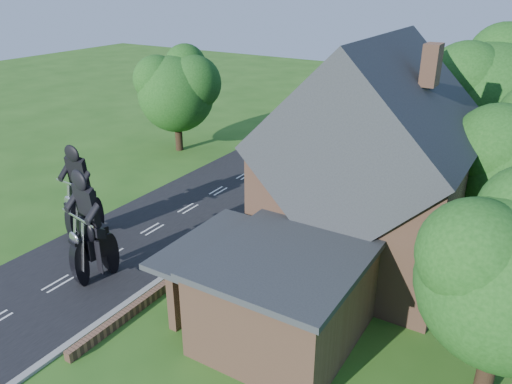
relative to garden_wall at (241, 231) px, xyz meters
The scene contains 17 objects.
ground 6.60m from the garden_wall, 130.70° to the right, with size 120.00×120.00×0.00m, color #285618.
road 6.60m from the garden_wall, 130.70° to the right, with size 7.00×80.00×0.02m, color black.
kerb 5.04m from the garden_wall, 97.41° to the right, with size 0.30×80.00×0.12m, color gray.
garden_wall is the anchor object (origin of this frame).
house 7.52m from the garden_wall, ahead, with size 9.54×8.64×10.24m.
annex 8.19m from the garden_wall, 46.16° to the right, with size 7.05×5.94×3.44m.
tree_behind_house 16.06m from the garden_wall, 48.43° to the left, with size 7.81×7.20×10.08m.
tree_behind_left 13.88m from the garden_wall, 72.34° to the left, with size 6.94×6.40×9.16m.
tree_far_road 15.13m from the garden_wall, 140.77° to the left, with size 6.08×5.60×7.84m.
shrub_a 6.09m from the garden_wall, 80.54° to the right, with size 0.90×0.90×1.10m, color #123915.
shrub_b 3.66m from the garden_wall, 74.05° to the right, with size 0.90×0.90×1.10m, color #123915.
shrub_c 1.46m from the garden_wall, 45.00° to the right, with size 0.90×0.90×1.10m, color #123915.
shrub_d 4.14m from the garden_wall, 75.96° to the left, with size 0.90×0.90×1.10m, color #123915.
shrub_e 6.59m from the garden_wall, 81.25° to the left, with size 0.90×0.90×1.10m, color #123915.
shrub_f 9.06m from the garden_wall, 83.66° to the left, with size 0.90×0.90×1.10m, color #123915.
motorcycle_lead 7.50m from the garden_wall, 115.22° to the right, with size 0.42×1.67×1.55m, color black, non-canonical shape.
motorcycle_follow 7.98m from the garden_wall, 147.64° to the right, with size 0.40×1.59×1.48m, color black, non-canonical shape.
Camera 1 is at (16.96, -14.09, 12.33)m, focal length 35.00 mm.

